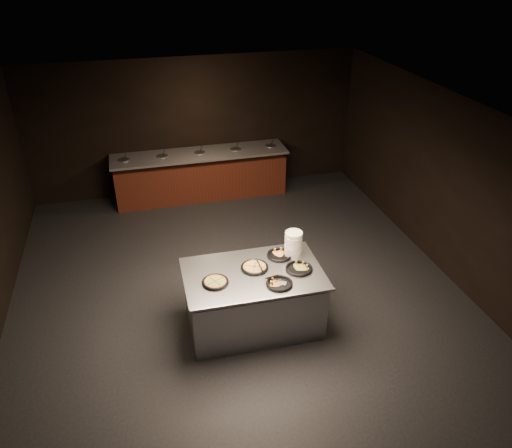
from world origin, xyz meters
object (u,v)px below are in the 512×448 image
object	(u,v)px
serving_counter	(253,300)
pan_veggie_whole	(215,282)
pan_cheese_whole	(255,267)
plate_stack	(294,244)

from	to	relation	value
serving_counter	pan_veggie_whole	bearing A→B (deg)	-168.17
serving_counter	pan_cheese_whole	bearing A→B (deg)	65.27
plate_stack	pan_cheese_whole	size ratio (longest dim) A/B	0.95
serving_counter	pan_veggie_whole	size ratio (longest dim) A/B	5.37
pan_veggie_whole	pan_cheese_whole	bearing A→B (deg)	18.70
serving_counter	pan_cheese_whole	world-z (taller)	pan_cheese_whole
serving_counter	pan_cheese_whole	size ratio (longest dim) A/B	5.00
pan_cheese_whole	plate_stack	bearing A→B (deg)	17.54
plate_stack	pan_veggie_whole	size ratio (longest dim) A/B	1.02
plate_stack	pan_cheese_whole	bearing A→B (deg)	-162.46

